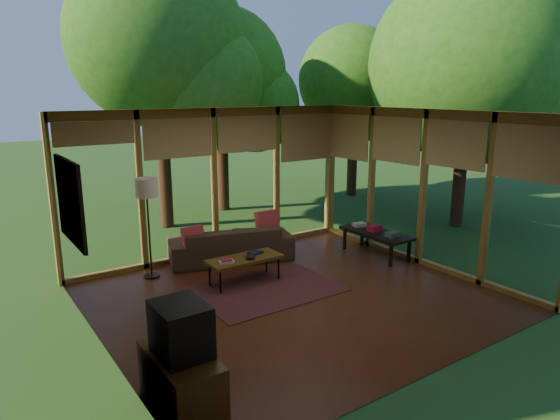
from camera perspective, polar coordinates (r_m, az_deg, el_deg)
floor at (r=7.54m, az=1.64°, el=-9.95°), size 5.50×5.50×0.00m
ceiling at (r=6.92m, az=1.79°, el=11.02°), size 5.50×5.50×0.00m
wall_left at (r=5.97m, az=-20.18°, el=-3.41°), size 0.04×5.00×2.70m
wall_front at (r=5.37m, az=17.70°, el=-5.06°), size 5.50×0.04×2.70m
window_wall_back at (r=9.20m, az=-7.52°, el=3.08°), size 5.50×0.12×2.70m
window_wall_right at (r=8.97m, az=16.06°, el=2.40°), size 0.12×5.00×2.70m
exterior_lawn at (r=18.42m, az=7.12°, el=4.05°), size 40.00×40.00×0.00m
tree_nw at (r=11.30m, az=-13.93°, el=18.41°), size 3.71×3.71×5.90m
tree_ne at (r=12.73m, az=-6.99°, el=15.05°), size 3.32×3.32×5.03m
tree_se at (r=11.66m, az=20.57°, el=15.29°), size 4.13×4.13×5.59m
tree_far at (r=14.49m, az=8.16°, el=14.47°), size 2.97×2.97×4.76m
rug at (r=7.81m, az=-1.55°, el=-9.04°), size 2.15×1.52×0.01m
sofa at (r=9.03m, az=-5.65°, el=-3.81°), size 2.33×1.43×0.64m
pillow_left at (r=8.60m, az=-9.91°, el=-3.13°), size 0.37×0.20×0.39m
pillow_right at (r=9.28m, az=-1.49°, el=-1.47°), size 0.44×0.23×0.46m
ct_book_lower at (r=7.73m, az=-6.14°, el=-5.90°), size 0.25×0.21×0.03m
ct_book_upper at (r=7.72m, az=-6.14°, el=-5.71°), size 0.18×0.15×0.03m
ct_book_side at (r=8.12m, az=-2.84°, el=-4.87°), size 0.24×0.20×0.03m
ct_bowl at (r=7.87m, az=-3.40°, el=-5.34°), size 0.16×0.16×0.07m
media_cabinet at (r=5.10m, az=-11.19°, el=-18.79°), size 0.50×1.00×0.60m
television at (r=4.83m, az=-11.27°, el=-13.21°), size 0.45×0.55×0.50m
console_book_a at (r=9.12m, az=12.72°, el=-2.75°), size 0.23×0.18×0.08m
console_book_b at (r=9.41m, az=10.73°, el=-2.05°), size 0.26×0.21×0.11m
console_book_c at (r=9.69m, az=9.06°, el=-1.66°), size 0.27×0.22×0.06m
floor_lamp at (r=8.19m, az=-15.00°, el=1.83°), size 0.36×0.36×1.65m
coffee_table at (r=7.95m, az=-4.07°, el=-5.68°), size 1.20×0.50×0.43m
side_console at (r=9.41m, az=10.92°, el=-2.70°), size 0.60×1.40×0.46m
wall_painting at (r=7.25m, az=-22.85°, el=0.91°), size 0.06×1.35×1.15m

